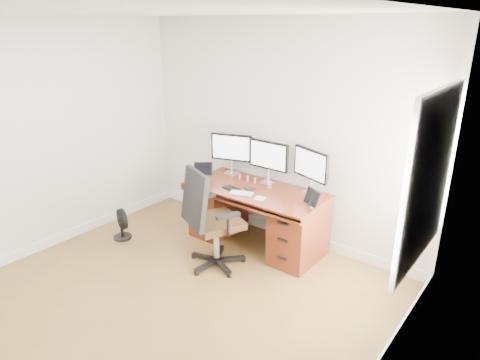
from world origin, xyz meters
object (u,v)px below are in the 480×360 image
Objects in this scene: monitor_center at (269,157)px; desk at (256,215)px; floor_fan at (121,224)px; keyboard at (241,193)px; office_chair at (212,235)px.

desk is at bearing -89.02° from monitor_center.
floor_fan is at bearing -147.42° from desk.
keyboard is (-0.04, -0.49, -0.33)m from monitor_center.
monitor_center is at bearing 107.99° from office_chair.
keyboard is (0.06, 0.47, 0.37)m from office_chair.
desk is at bearing 61.60° from keyboard.
desk is 0.73m from office_chair.
desk is 1.74m from floor_fan.
office_chair is at bearing -116.18° from keyboard.
office_chair reaches higher than keyboard.
desk is 1.46× the size of office_chair.
keyboard is at bearing -99.05° from desk.
keyboard is (-0.04, -0.26, 0.36)m from desk.
keyboard reaches higher than desk.
floor_fan is 1.67m from keyboard.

